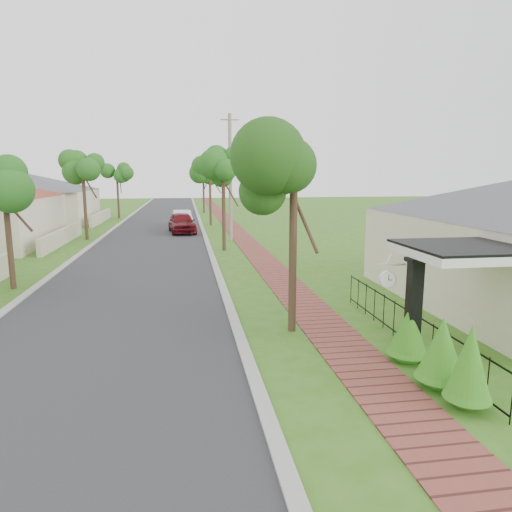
{
  "coord_description": "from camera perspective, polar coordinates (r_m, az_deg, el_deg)",
  "views": [
    {
      "loc": [
        -0.74,
        -10.72,
        4.4
      ],
      "look_at": [
        1.77,
        5.43,
        1.5
      ],
      "focal_mm": 32.0,
      "sensor_mm": 36.0,
      "label": 1
    }
  ],
  "objects": [
    {
      "name": "station_clock",
      "position": [
        11.46,
        16.16,
        -2.69
      ],
      "size": [
        0.71,
        0.13,
        0.6
      ],
      "color": "white",
      "rests_on": "ground"
    },
    {
      "name": "near_tree",
      "position": [
        12.57,
        4.74,
        8.61
      ],
      "size": [
        2.0,
        2.0,
        5.14
      ],
      "color": "#382619",
      "rests_on": "ground"
    },
    {
      "name": "ground",
      "position": [
        11.61,
        -4.63,
        -12.25
      ],
      "size": [
        160.0,
        160.0,
        0.0
      ],
      "primitive_type": "plane",
      "color": "#336718",
      "rests_on": "ground"
    },
    {
      "name": "kerb_right",
      "position": [
        31.06,
        -6.19,
        1.87
      ],
      "size": [
        0.3,
        120.0,
        0.1
      ],
      "primitive_type": "cube",
      "color": "#9E9E99",
      "rests_on": "ground"
    },
    {
      "name": "far_house_grey",
      "position": [
        46.97,
        -26.66,
        6.5
      ],
      "size": [
        15.56,
        15.56,
        4.6
      ],
      "color": "beige",
      "rests_on": "ground"
    },
    {
      "name": "picket_fence",
      "position": [
        12.71,
        18.18,
        -8.17
      ],
      "size": [
        0.03,
        8.02,
        1.0
      ],
      "color": "black",
      "rests_on": "ground"
    },
    {
      "name": "utility_pole",
      "position": [
        30.87,
        -3.24,
        9.76
      ],
      "size": [
        1.2,
        0.24,
        8.37
      ],
      "color": "gray",
      "rests_on": "ground"
    },
    {
      "name": "street_trees",
      "position": [
        37.62,
        -12.29,
        10.05
      ],
      "size": [
        10.7,
        37.65,
        5.89
      ],
      "color": "#382619",
      "rests_on": "ground"
    },
    {
      "name": "road",
      "position": [
        31.11,
        -12.93,
        1.68
      ],
      "size": [
        7.0,
        120.0,
        0.02
      ],
      "primitive_type": "cube",
      "color": "#28282B",
      "rests_on": "ground"
    },
    {
      "name": "parked_car_white",
      "position": [
        40.12,
        -9.21,
        4.64
      ],
      "size": [
        1.86,
        4.34,
        1.39
      ],
      "primitive_type": "imported",
      "rotation": [
        0.0,
        0.0,
        0.09
      ],
      "color": "white",
      "rests_on": "ground"
    },
    {
      "name": "hedge_row",
      "position": [
        10.58,
        21.63,
        -11.03
      ],
      "size": [
        0.92,
        3.18,
        1.79
      ],
      "color": "#166D15",
      "rests_on": "ground"
    },
    {
      "name": "kerb_left",
      "position": [
        31.59,
        -19.54,
        1.48
      ],
      "size": [
        0.3,
        120.0,
        0.1
      ],
      "primitive_type": "cube",
      "color": "#9E9E99",
      "rests_on": "ground"
    },
    {
      "name": "sidewalk",
      "position": [
        31.28,
        -1.43,
        1.98
      ],
      "size": [
        1.5,
        120.0,
        0.03
      ],
      "primitive_type": "cube",
      "color": "brown",
      "rests_on": "ground"
    },
    {
      "name": "porch_post",
      "position": [
        11.54,
        19.03,
        -7.02
      ],
      "size": [
        0.48,
        0.48,
        2.52
      ],
      "color": "black",
      "rests_on": "ground"
    },
    {
      "name": "parked_car_red",
      "position": [
        35.69,
        -9.24,
        4.13
      ],
      "size": [
        2.38,
        4.8,
        1.57
      ],
      "primitive_type": "imported",
      "rotation": [
        0.0,
        0.0,
        0.12
      ],
      "color": "#5A0D13",
      "rests_on": "ground"
    }
  ]
}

